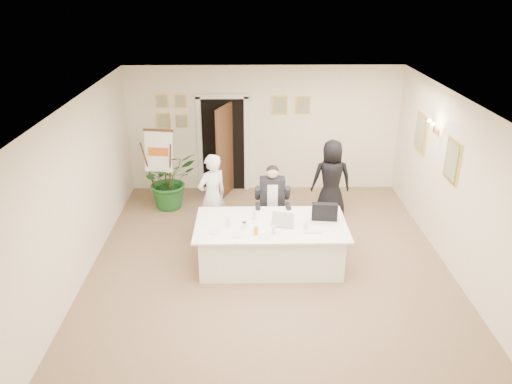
{
  "coord_description": "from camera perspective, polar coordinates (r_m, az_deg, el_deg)",
  "views": [
    {
      "loc": [
        -0.34,
        -7.19,
        4.49
      ],
      "look_at": [
        -0.22,
        0.6,
        1.14
      ],
      "focal_mm": 35.0,
      "sensor_mm": 36.0,
      "label": 1
    }
  ],
  "objects": [
    {
      "name": "pictures_right_wall",
      "position": [
        9.43,
        19.76,
        4.99
      ],
      "size": [
        0.06,
        2.2,
        0.8
      ],
      "primitive_type": null,
      "color": "#E2C14D",
      "rests_on": "wall_right"
    },
    {
      "name": "flip_chart",
      "position": [
        10.5,
        -10.71,
        2.19
      ],
      "size": [
        0.6,
        0.42,
        1.68
      ],
      "color": "#391D12",
      "rests_on": "floor"
    },
    {
      "name": "conference_table",
      "position": [
        8.39,
        1.68,
        -5.95
      ],
      "size": [
        2.49,
        1.33,
        0.78
      ],
      "color": "white",
      "rests_on": "floor"
    },
    {
      "name": "ceiling",
      "position": [
        7.39,
        1.77,
        10.06
      ],
      "size": [
        6.0,
        7.0,
        0.02
      ],
      "primitive_type": "cube",
      "color": "white",
      "rests_on": "wall_back"
    },
    {
      "name": "paper_stack",
      "position": [
        8.02,
        6.49,
        -4.38
      ],
      "size": [
        0.27,
        0.19,
        0.03
      ],
      "primitive_type": "cube",
      "rotation": [
        0.0,
        0.0,
        0.01
      ],
      "color": "white",
      "rests_on": "conference_table"
    },
    {
      "name": "oj_glass",
      "position": [
        7.84,
        -0.01,
        -4.47
      ],
      "size": [
        0.08,
        0.08,
        0.13
      ],
      "primitive_type": "cylinder",
      "rotation": [
        0.0,
        0.0,
        -0.05
      ],
      "color": "orange",
      "rests_on": "conference_table"
    },
    {
      "name": "doorway",
      "position": [
        11.07,
        -3.7,
        5.11
      ],
      "size": [
        1.14,
        0.86,
        2.2
      ],
      "color": "black",
      "rests_on": "floor"
    },
    {
      "name": "glass_b",
      "position": [
        7.86,
        2.04,
        -4.35
      ],
      "size": [
        0.07,
        0.07,
        0.14
      ],
      "primitive_type": "cylinder",
      "rotation": [
        0.0,
        0.0,
        -0.1
      ],
      "color": "silver",
      "rests_on": "conference_table"
    },
    {
      "name": "glass_d",
      "position": [
        8.33,
        -0.17,
        -2.67
      ],
      "size": [
        0.07,
        0.07,
        0.14
      ],
      "primitive_type": "cylinder",
      "rotation": [
        0.0,
        0.0,
        0.17
      ],
      "color": "silver",
      "rests_on": "conference_table"
    },
    {
      "name": "standing_woman",
      "position": [
        10.04,
        8.6,
        1.46
      ],
      "size": [
        0.79,
        0.53,
        1.6
      ],
      "primitive_type": "imported",
      "rotation": [
        0.0,
        0.0,
        3.16
      ],
      "color": "black",
      "rests_on": "floor"
    },
    {
      "name": "pictures_back_wall",
      "position": [
        10.99,
        -3.34,
        9.36
      ],
      "size": [
        3.4,
        0.06,
        0.8
      ],
      "primitive_type": null,
      "color": "#E2C14D",
      "rests_on": "wall_back"
    },
    {
      "name": "wall_sconce",
      "position": [
        9.31,
        19.65,
        7.05
      ],
      "size": [
        0.2,
        0.3,
        0.24
      ],
      "primitive_type": null,
      "color": "#D78A45",
      "rests_on": "wall_right"
    },
    {
      "name": "potted_palm",
      "position": [
        10.57,
        -9.89,
        1.38
      ],
      "size": [
        1.44,
        1.4,
        1.22
      ],
      "primitive_type": "imported",
      "rotation": [
        0.0,
        0.0,
        0.6
      ],
      "color": "#1D5821",
      "rests_on": "floor"
    },
    {
      "name": "wall_right",
      "position": [
        8.51,
        22.27,
        0.16
      ],
      "size": [
        0.1,
        7.0,
        2.8
      ],
      "primitive_type": "cube",
      "color": "white",
      "rests_on": "floor"
    },
    {
      "name": "seated_man",
      "position": [
        9.09,
        1.86,
        -1.22
      ],
      "size": [
        0.71,
        0.75,
        1.44
      ],
      "primitive_type": null,
      "rotation": [
        0.0,
        0.0,
        -0.16
      ],
      "color": "black",
      "rests_on": "floor"
    },
    {
      "name": "floor",
      "position": [
        8.48,
        1.53,
        -8.68
      ],
      "size": [
        7.0,
        7.0,
        0.0
      ],
      "primitive_type": "plane",
      "color": "brown",
      "rests_on": "ground"
    },
    {
      "name": "plate_near",
      "position": [
        7.8,
        1.15,
        -5.1
      ],
      "size": [
        0.23,
        0.23,
        0.01
      ],
      "primitive_type": "cylinder",
      "rotation": [
        0.0,
        0.0,
        -0.04
      ],
      "color": "white",
      "rests_on": "conference_table"
    },
    {
      "name": "wall_left",
      "position": [
        8.27,
        -19.62,
        -0.1
      ],
      "size": [
        0.1,
        7.0,
        2.8
      ],
      "primitive_type": "cube",
      "color": "white",
      "rests_on": "floor"
    },
    {
      "name": "plate_left",
      "position": [
        7.96,
        -4.7,
        -4.55
      ],
      "size": [
        0.26,
        0.26,
        0.01
      ],
      "primitive_type": "cylinder",
      "rotation": [
        0.0,
        0.0,
        0.3
      ],
      "color": "white",
      "rests_on": "conference_table"
    },
    {
      "name": "laptop_bag",
      "position": [
        8.34,
        7.85,
        -2.26
      ],
      "size": [
        0.43,
        0.16,
        0.3
      ],
      "primitive_type": "cube",
      "rotation": [
        0.0,
        0.0,
        -0.11
      ],
      "color": "black",
      "rests_on": "conference_table"
    },
    {
      "name": "wall_back",
      "position": [
        11.13,
        0.87,
        7.17
      ],
      "size": [
        6.0,
        0.1,
        2.8
      ],
      "primitive_type": "cube",
      "color": "white",
      "rests_on": "floor"
    },
    {
      "name": "glass_a",
      "position": [
        8.09,
        -3.18,
        -3.53
      ],
      "size": [
        0.08,
        0.08,
        0.14
      ],
      "primitive_type": "cylinder",
      "rotation": [
        0.0,
        0.0,
        -0.3
      ],
      "color": "silver",
      "rests_on": "conference_table"
    },
    {
      "name": "steel_jug",
      "position": [
        8.03,
        -1.35,
        -3.83
      ],
      "size": [
        0.1,
        0.1,
        0.11
      ],
      "primitive_type": "cylinder",
      "rotation": [
        0.0,
        0.0,
        0.19
      ],
      "color": "silver",
      "rests_on": "conference_table"
    },
    {
      "name": "laptop",
      "position": [
        8.15,
        3.03,
        -2.77
      ],
      "size": [
        0.44,
        0.45,
        0.28
      ],
      "primitive_type": null,
      "rotation": [
        0.0,
        0.0,
        -0.25
      ],
      "color": "#B7BABC",
      "rests_on": "conference_table"
    },
    {
      "name": "standing_man",
      "position": [
        9.15,
        -5.01,
        -0.51
      ],
      "size": [
        0.71,
        0.67,
        1.62
      ],
      "primitive_type": "imported",
      "rotation": [
        0.0,
        0.0,
        3.78
      ],
      "color": "silver",
      "rests_on": "floor"
    },
    {
      "name": "wall_front",
      "position": [
        4.83,
        3.48,
        -16.61
      ],
      "size": [
        6.0,
        0.1,
        2.8
      ],
      "primitive_type": "cube",
      "color": "white",
      "rests_on": "floor"
    },
    {
      "name": "plate_mid",
      "position": [
        7.83,
        -2.05,
        -5.01
      ],
      "size": [
        0.24,
        0.24,
        0.01
      ],
      "primitive_type": "cylinder",
      "rotation": [
        0.0,
        0.0,
        0.24
      ],
      "color": "white",
      "rests_on": "conference_table"
    },
    {
      "name": "glass_c",
      "position": [
        8.0,
        5.67,
        -3.96
      ],
      "size": [
        0.08,
        0.08,
        0.14
      ],
      "primitive_type": "cylinder",
      "rotation": [
        0.0,
        0.0,
        0.29
      ],
      "color": "silver",
      "rests_on": "conference_table"
    }
  ]
}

